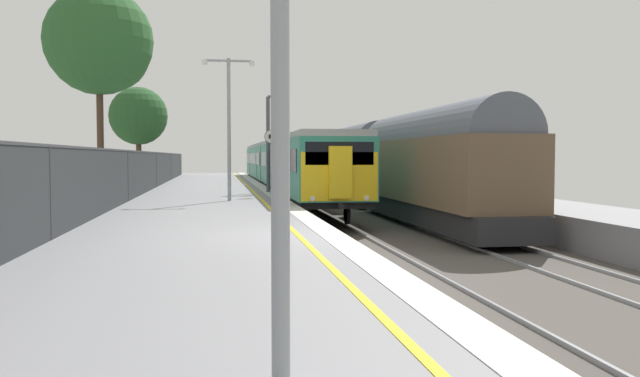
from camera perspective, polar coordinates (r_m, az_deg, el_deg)
ground at (r=14.91m, az=9.64°, el=-6.19°), size 17.40×110.00×1.21m
commuter_train_at_platform at (r=42.40m, az=-3.31°, el=2.20°), size 2.83×40.71×3.81m
freight_train_adjacent_track at (r=47.43m, az=0.97°, el=2.49°), size 2.60×59.73×4.48m
signal_gantry at (r=31.54m, az=-4.04°, el=4.97°), size 1.10×0.24×4.63m
speed_limit_sign at (r=28.37m, az=-4.26°, el=3.02°), size 0.59×0.08×2.87m
platform_lamp_mid at (r=25.54m, az=-7.96°, el=6.23°), size 2.00×0.20×5.48m
platform_back_fence at (r=14.37m, az=-22.54°, el=-0.16°), size 0.07×99.00×1.96m
background_tree_left at (r=49.41m, az=-15.70°, el=5.97°), size 4.19×4.19×6.75m
background_tree_centre at (r=29.93m, az=-18.50°, el=11.83°), size 4.57×4.57×8.91m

